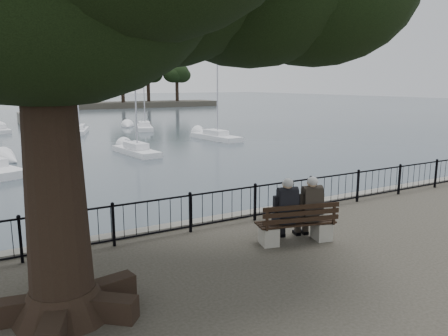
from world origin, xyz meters
TOP-DOWN VIEW (x-y plane):
  - harbor at (0.00, 3.00)m, footprint 260.00×260.00m
  - railing at (0.00, 2.50)m, footprint 22.06×0.06m
  - bench at (0.91, 0.55)m, footprint 2.02×1.03m
  - person_left at (0.67, 0.73)m, footprint 0.59×0.87m
  - person_right at (1.29, 0.58)m, footprint 0.59×0.87m
  - lion_monument at (2.00, 49.93)m, footprint 6.19×6.19m
  - sailboat_c at (3.82, 21.49)m, footprint 1.97×5.12m
  - sailboat_d at (12.39, 25.76)m, footprint 2.33×5.81m
  - sailboat_f at (0.34, 33.40)m, footprint 3.38×6.38m
  - sailboat_g at (9.84, 36.94)m, footprint 2.88×5.54m
  - sailboat_i at (3.14, 36.92)m, footprint 2.87×5.26m
  - far_shore at (25.54, 79.46)m, footprint 30.00×8.60m

SIDE VIEW (x-z plane):
  - sailboat_d at x=12.39m, z-range -5.44..4.01m
  - sailboat_i at x=3.14m, z-range -5.44..4.03m
  - sailboat_g at x=9.84m, z-range -6.01..4.64m
  - sailboat_c at x=3.82m, z-range -5.92..4.57m
  - sailboat_f at x=0.34m, z-range -6.57..5.22m
  - harbor at x=0.00m, z-range -1.10..0.10m
  - bench at x=0.91m, z-range -0.15..0.87m
  - railing at x=0.00m, z-range 0.06..1.06m
  - person_left at x=0.67m, z-range -0.06..1.55m
  - person_right at x=1.29m, z-range -0.06..1.55m
  - lion_monument at x=2.00m, z-range -3.25..5.83m
  - far_shore at x=25.54m, z-range -1.59..7.59m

